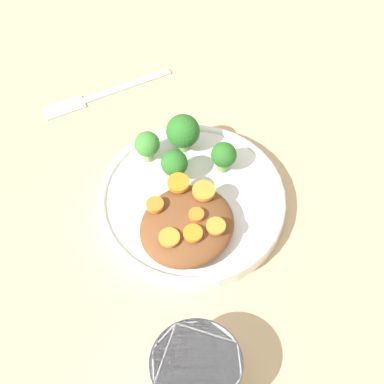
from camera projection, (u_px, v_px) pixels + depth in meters
The scene contains 16 objects.
ground_plane at pixel (192, 207), 0.82m from camera, with size 4.00×4.00×0.00m, color tan.
plate at pixel (192, 201), 0.81m from camera, with size 0.24×0.24×0.03m.
dip_bowl at pixel (196, 371), 0.67m from camera, with size 0.10×0.10×0.06m.
stew_mound at pixel (187, 226), 0.77m from camera, with size 0.12×0.11×0.03m, color brown.
broccoli_floret_0 at pixel (225, 157), 0.81m from camera, with size 0.03×0.03×0.05m.
broccoli_floret_1 at pixel (183, 132), 0.82m from camera, with size 0.04×0.04×0.06m.
broccoli_floret_2 at pixel (174, 165), 0.80m from camera, with size 0.03×0.03×0.05m.
broccoli_floret_3 at pixel (147, 145), 0.81m from camera, with size 0.03×0.03×0.05m.
carrot_slice_0 at pixel (169, 237), 0.74m from camera, with size 0.02×0.02×0.00m, color orange.
carrot_slice_1 at pixel (155, 205), 0.76m from camera, with size 0.02×0.02×0.01m, color orange.
carrot_slice_2 at pixel (201, 194), 0.77m from camera, with size 0.03×0.03×0.01m, color orange.
carrot_slice_3 at pixel (178, 183), 0.78m from camera, with size 0.03×0.03×0.01m, color orange.
carrot_slice_4 at pixel (193, 233), 0.74m from camera, with size 0.02×0.02×0.01m, color orange.
carrot_slice_5 at pixel (196, 215), 0.75m from camera, with size 0.02×0.02×0.01m, color orange.
carrot_slice_6 at pixel (216, 226), 0.74m from camera, with size 0.02×0.02×0.00m, color orange.
fork at pixel (96, 96), 0.92m from camera, with size 0.18×0.09×0.01m.
Camera 1 is at (-0.33, -0.28, 0.70)m, focal length 60.00 mm.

